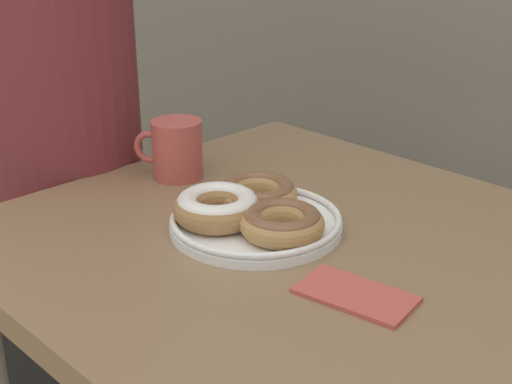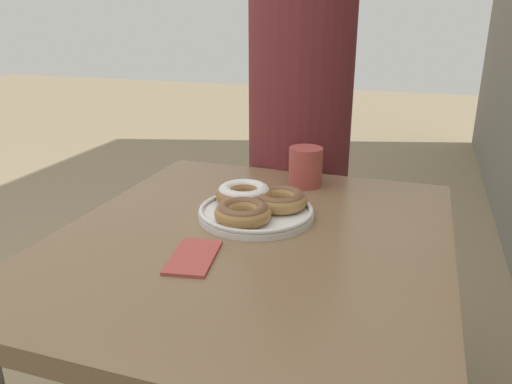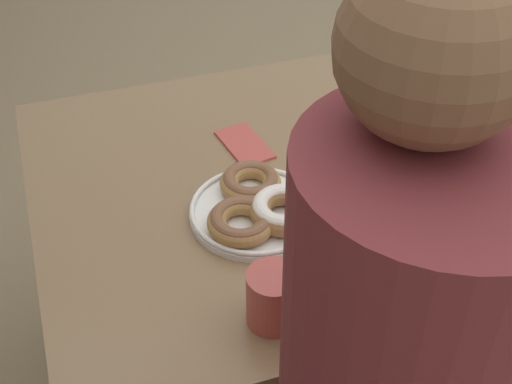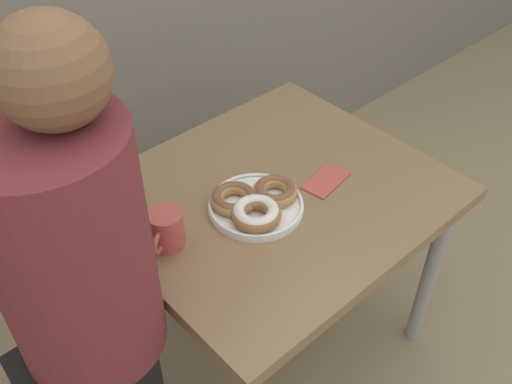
% 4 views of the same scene
% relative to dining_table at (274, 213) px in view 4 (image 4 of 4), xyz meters
% --- Properties ---
extents(dining_table, '(0.90, 0.79, 0.70)m').
position_rel_dining_table_xyz_m(dining_table, '(0.00, 0.00, 0.00)').
color(dining_table, '#846647').
rests_on(dining_table, ground_plane).
extents(donut_plate, '(0.28, 0.26, 0.06)m').
position_rel_dining_table_xyz_m(donut_plate, '(-0.10, -0.03, 0.11)').
color(donut_plate, white).
rests_on(donut_plate, dining_table).
extents(coffee_mug, '(0.11, 0.09, 0.10)m').
position_rel_dining_table_xyz_m(coffee_mug, '(-0.34, 0.03, 0.14)').
color(coffee_mug, '#B74C47').
rests_on(coffee_mug, dining_table).
extents(person_figure, '(0.35, 0.31, 1.40)m').
position_rel_dining_table_xyz_m(person_figure, '(-0.62, -0.05, 0.12)').
color(person_figure, black).
rests_on(person_figure, ground_plane).
extents(napkin, '(0.15, 0.10, 0.01)m').
position_rel_dining_table_xyz_m(napkin, '(0.13, -0.07, 0.09)').
color(napkin, '#BC4C47').
rests_on(napkin, dining_table).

